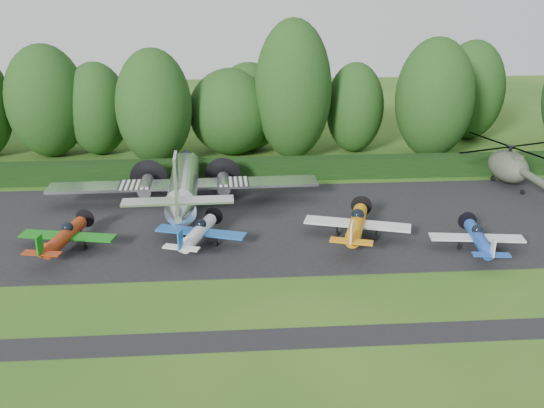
{
  "coord_description": "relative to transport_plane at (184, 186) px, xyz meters",
  "views": [
    {
      "loc": [
        -3.74,
        -33.5,
        18.23
      ],
      "look_at": [
        -0.75,
        7.73,
        2.5
      ],
      "focal_mm": 40.0,
      "sensor_mm": 36.0,
      "label": 1
    }
  ],
  "objects": [
    {
      "name": "tree_2",
      "position": [
        10.47,
        14.22,
        5.13
      ],
      "size": [
        7.89,
        7.89,
        14.31
      ],
      "color": "black",
      "rests_on": "ground"
    },
    {
      "name": "taxiway_verge",
      "position": [
        7.59,
        -19.79,
        -2.01
      ],
      "size": [
        70.0,
        2.0,
        0.0
      ],
      "primitive_type": "cube",
      "color": "black",
      "rests_on": "ground"
    },
    {
      "name": "tree_12",
      "position": [
        4.14,
        16.33,
        2.56
      ],
      "size": [
        9.11,
        9.11,
        9.15
      ],
      "color": "black",
      "rests_on": "ground"
    },
    {
      "name": "light_plane_red",
      "position": [
        -7.82,
        -7.65,
        -0.92
      ],
      "size": [
        6.81,
        7.16,
        2.62
      ],
      "rotation": [
        0.0,
        0.0,
        0.2
      ],
      "color": "maroon",
      "rests_on": "ground"
    },
    {
      "name": "light_plane_blue",
      "position": [
        20.97,
        -9.96,
        -0.97
      ],
      "size": [
        6.5,
        6.83,
        2.5
      ],
      "rotation": [
        0.0,
        0.0,
        0.13
      ],
      "color": "#1A41A0",
      "rests_on": "ground"
    },
    {
      "name": "tree_8",
      "position": [
        17.36,
        16.2,
        2.8
      ],
      "size": [
        6.18,
        6.18,
        9.65
      ],
      "color": "black",
      "rests_on": "ground"
    },
    {
      "name": "tree_9",
      "position": [
        -10.05,
        17.15,
        2.89
      ],
      "size": [
        6.77,
        6.77,
        9.83
      ],
      "color": "black",
      "rests_on": "ground"
    },
    {
      "name": "hedgerow",
      "position": [
        7.59,
        7.21,
        -2.01
      ],
      "size": [
        90.0,
        1.6,
        2.0
      ],
      "primitive_type": "cube",
      "color": "black",
      "rests_on": "ground"
    },
    {
      "name": "tree_6",
      "position": [
        25.1,
        13.61,
        4.2
      ],
      "size": [
        8.05,
        8.05,
        12.44
      ],
      "color": "black",
      "rests_on": "ground"
    },
    {
      "name": "tree_3",
      "position": [
        -15.03,
        16.77,
        3.85
      ],
      "size": [
        8.26,
        8.26,
        11.75
      ],
      "color": "black",
      "rests_on": "ground"
    },
    {
      "name": "tree_11",
      "position": [
        -3.58,
        13.18,
        3.8
      ],
      "size": [
        7.59,
        7.59,
        11.64
      ],
      "color": "black",
      "rests_on": "ground"
    },
    {
      "name": "tree_4",
      "position": [
        6.06,
        17.75,
        2.75
      ],
      "size": [
        7.72,
        7.72,
        9.54
      ],
      "color": "black",
      "rests_on": "ground"
    },
    {
      "name": "apron",
      "position": [
        7.59,
        -3.79,
        -2.01
      ],
      "size": [
        70.0,
        18.0,
        0.01
      ],
      "primitive_type": "cube",
      "color": "black",
      "rests_on": "ground"
    },
    {
      "name": "tree_0",
      "position": [
        31.82,
        20.62,
        3.68
      ],
      "size": [
        7.46,
        7.46,
        11.41
      ],
      "color": "black",
      "rests_on": "ground"
    },
    {
      "name": "helicopter",
      "position": [
        29.36,
        4.15,
        -0.05
      ],
      "size": [
        11.36,
        13.3,
        3.66
      ],
      "rotation": [
        0.0,
        0.0,
        -0.05
      ],
      "color": "#353E2F",
      "rests_on": "ground"
    },
    {
      "name": "light_plane_white",
      "position": [
        1.47,
        -7.55,
        -0.96
      ],
      "size": [
        6.6,
        6.94,
        2.54
      ],
      "rotation": [
        0.0,
        0.0,
        0.32
      ],
      "color": "white",
      "rests_on": "ground"
    },
    {
      "name": "transport_plane",
      "position": [
        0.0,
        0.0,
        0.0
      ],
      "size": [
        22.51,
        17.26,
        7.21
      ],
      "rotation": [
        0.0,
        0.0,
        -0.02
      ],
      "color": "silver",
      "rests_on": "ground"
    },
    {
      "name": "ground",
      "position": [
        7.59,
        -13.79,
        -2.01
      ],
      "size": [
        160.0,
        160.0,
        0.0
      ],
      "primitive_type": "plane",
      "color": "#204B15",
      "rests_on": "ground"
    },
    {
      "name": "light_plane_orange",
      "position": [
        12.9,
        -7.29,
        -0.77
      ],
      "size": [
        7.74,
        8.14,
        2.97
      ],
      "rotation": [
        0.0,
        0.0,
        0.3
      ],
      "color": "orange",
      "rests_on": "ground"
    }
  ]
}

